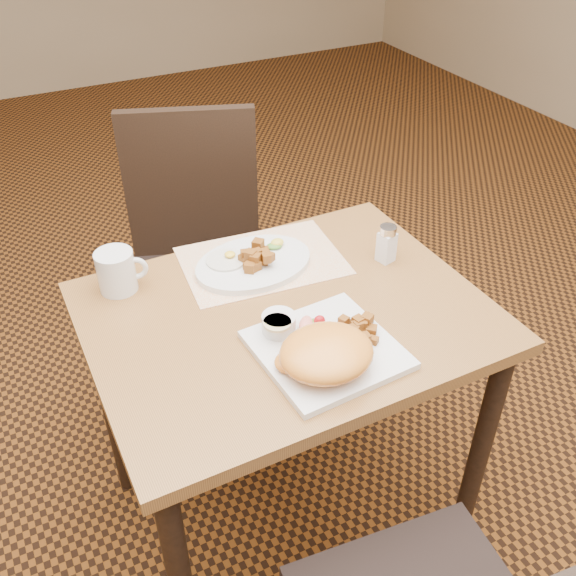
# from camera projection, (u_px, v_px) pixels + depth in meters

# --- Properties ---
(ground) EXTENTS (8.00, 8.00, 0.00)m
(ground) POSITION_uv_depth(u_px,v_px,m) (287.00, 507.00, 1.92)
(ground) COLOR black
(ground) RESTS_ON ground
(table) EXTENTS (0.90, 0.70, 0.75)m
(table) POSITION_uv_depth(u_px,v_px,m) (287.00, 347.00, 1.54)
(table) COLOR #96612E
(table) RESTS_ON ground
(chair_far) EXTENTS (0.54, 0.55, 0.97)m
(chair_far) POSITION_uv_depth(u_px,v_px,m) (196.00, 251.00, 2.06)
(chair_far) COLOR black
(chair_far) RESTS_ON ground
(placemat) EXTENTS (0.43, 0.32, 0.00)m
(placemat) POSITION_uv_depth(u_px,v_px,m) (262.00, 261.00, 1.64)
(placemat) COLOR white
(placemat) RESTS_ON table
(plate_square) EXTENTS (0.30, 0.30, 0.02)m
(plate_square) POSITION_uv_depth(u_px,v_px,m) (326.00, 350.00, 1.36)
(plate_square) COLOR silver
(plate_square) RESTS_ON table
(plate_oval) EXTENTS (0.33, 0.26, 0.02)m
(plate_oval) POSITION_uv_depth(u_px,v_px,m) (254.00, 263.00, 1.61)
(plate_oval) COLOR silver
(plate_oval) RESTS_ON placemat
(hollandaise_mound) EXTENTS (0.20, 0.18, 0.07)m
(hollandaise_mound) POSITION_uv_depth(u_px,v_px,m) (326.00, 354.00, 1.28)
(hollandaise_mound) COLOR orange
(hollandaise_mound) RESTS_ON plate_square
(ramekin) EXTENTS (0.08, 0.08, 0.04)m
(ramekin) POSITION_uv_depth(u_px,v_px,m) (279.00, 323.00, 1.38)
(ramekin) COLOR silver
(ramekin) RESTS_ON plate_square
(garnish_sq) EXTENTS (0.08, 0.07, 0.03)m
(garnish_sq) POSITION_uv_depth(u_px,v_px,m) (311.00, 323.00, 1.40)
(garnish_sq) COLOR #387223
(garnish_sq) RESTS_ON plate_square
(fried_egg) EXTENTS (0.10, 0.10, 0.02)m
(fried_egg) POSITION_uv_depth(u_px,v_px,m) (226.00, 259.00, 1.61)
(fried_egg) COLOR white
(fried_egg) RESTS_ON plate_oval
(garnish_ov) EXTENTS (0.06, 0.04, 0.02)m
(garnish_ov) POSITION_uv_depth(u_px,v_px,m) (276.00, 244.00, 1.65)
(garnish_ov) COLOR #387223
(garnish_ov) RESTS_ON plate_oval
(salt_shaker) EXTENTS (0.05, 0.05, 0.10)m
(salt_shaker) POSITION_uv_depth(u_px,v_px,m) (387.00, 243.00, 1.61)
(salt_shaker) COLOR white
(salt_shaker) RESTS_ON table
(coffee_mug) EXTENTS (0.12, 0.09, 0.10)m
(coffee_mug) POSITION_uv_depth(u_px,v_px,m) (117.00, 271.00, 1.51)
(coffee_mug) COLOR silver
(coffee_mug) RESTS_ON table
(home_fries_sq) EXTENTS (0.10, 0.09, 0.04)m
(home_fries_sq) POSITION_uv_depth(u_px,v_px,m) (359.00, 328.00, 1.38)
(home_fries_sq) COLOR #905117
(home_fries_sq) RESTS_ON plate_square
(home_fries_ov) EXTENTS (0.09, 0.09, 0.04)m
(home_fries_ov) POSITION_uv_depth(u_px,v_px,m) (256.00, 257.00, 1.59)
(home_fries_ov) COLOR #905117
(home_fries_ov) RESTS_ON plate_oval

